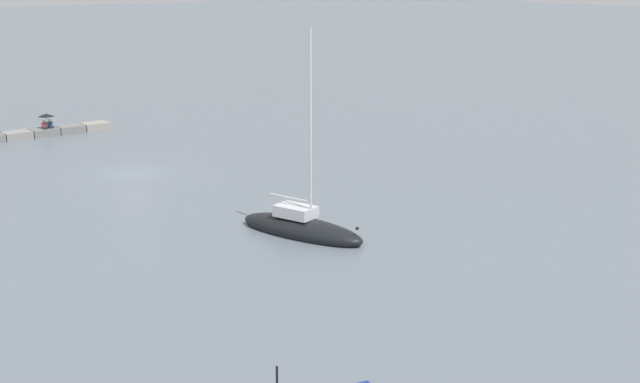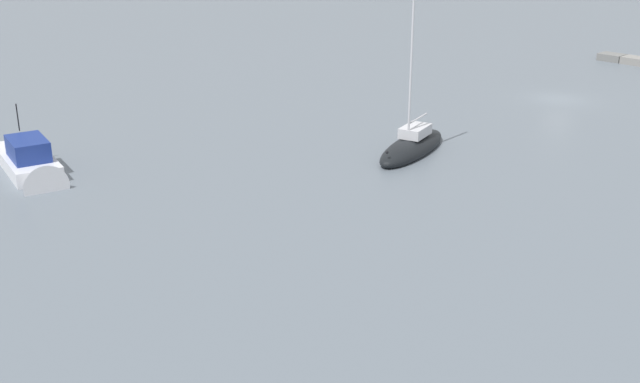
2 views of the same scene
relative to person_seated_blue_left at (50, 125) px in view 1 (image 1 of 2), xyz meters
The scene contains 6 objects.
ground_plane 17.09m from the person_seated_blue_left, 88.06° to the left, with size 500.00×500.00×0.00m, color slate.
seawall_pier 0.82m from the person_seated_blue_left, ahead, with size 11.44×1.72×0.65m.
person_seated_blue_left is the anchor object (origin of this frame).
person_seated_maroon_right 0.58m from the person_seated_blue_left, 14.05° to the left, with size 0.41×0.62×0.73m.
umbrella_open_black 0.91m from the person_seated_blue_left, 13.69° to the right, with size 1.32×1.32×1.29m.
sailboat_black_mid 35.53m from the person_seated_blue_left, 90.46° to the left, with size 4.36×8.11×11.45m.
Camera 1 is at (25.43, 54.04, 14.13)m, focal length 48.17 mm.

